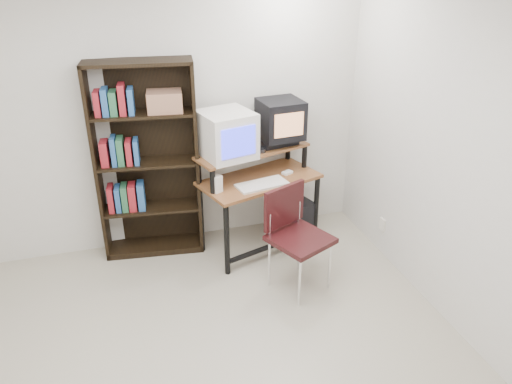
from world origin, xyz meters
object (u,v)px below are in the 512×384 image
object	(u,v)px
computer_desk	(258,183)
pc_tower	(294,216)
school_chair	(294,228)
crt_monitor	(227,135)
crt_tv	(280,119)
bookshelf	(147,159)

from	to	relation	value
computer_desk	pc_tower	xyz separation A→B (m)	(0.41, 0.09, -0.47)
computer_desk	school_chair	xyz separation A→B (m)	(0.10, -0.70, -0.12)
pc_tower	school_chair	xyz separation A→B (m)	(-0.31, -0.79, 0.35)
computer_desk	school_chair	size ratio (longest dim) A/B	1.36
crt_monitor	crt_tv	bearing A→B (deg)	-0.57
pc_tower	school_chair	distance (m)	0.92
school_chair	crt_tv	bearing A→B (deg)	54.81
school_chair	bookshelf	world-z (taller)	bookshelf
pc_tower	bookshelf	world-z (taller)	bookshelf
crt_monitor	crt_tv	xyz separation A→B (m)	(0.56, 0.14, 0.05)
crt_tv	school_chair	size ratio (longest dim) A/B	0.46
computer_desk	crt_tv	world-z (taller)	crt_tv
pc_tower	bookshelf	size ratio (longest dim) A/B	0.24
crt_tv	pc_tower	world-z (taller)	crt_tv
school_chair	bookshelf	size ratio (longest dim) A/B	0.49
crt_tv	pc_tower	xyz separation A→B (m)	(0.14, -0.08, -1.02)
crt_monitor	bookshelf	world-z (taller)	bookshelf
computer_desk	pc_tower	distance (m)	0.63
crt_monitor	pc_tower	world-z (taller)	crt_monitor
computer_desk	bookshelf	xyz separation A→B (m)	(-1.00, 0.24, 0.27)
bookshelf	crt_monitor	bearing A→B (deg)	-9.39
school_chair	pc_tower	bearing A→B (deg)	44.23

